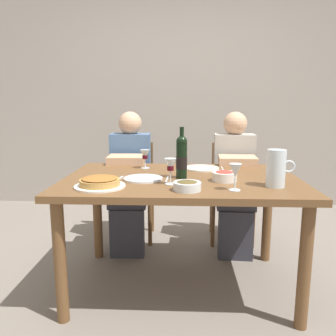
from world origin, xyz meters
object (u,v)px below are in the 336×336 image
wine_glass_left_diner (145,155)px  chair_right (231,185)px  salad_bowl (224,176)px  wine_glass_centre (170,166)px  wine_glass_right_diner (235,172)px  diner_right (235,177)px  dining_table (181,191)px  water_pitcher (276,170)px  olive_bowl (187,185)px  diner_left (130,176)px  baked_tart (100,182)px  wine_bottle (182,157)px  dinner_plate_right_setting (143,179)px  chair_left (133,184)px  dinner_plate_left_setting (202,168)px

wine_glass_left_diner → chair_right: wine_glass_left_diner is taller
salad_bowl → wine_glass_centre: size_ratio=0.97×
wine_glass_right_diner → diner_right: (0.15, 1.00, -0.25)m
dining_table → salad_bowl: salad_bowl is taller
water_pitcher → wine_glass_right_diner: (-0.24, -0.10, 0.01)m
salad_bowl → wine_glass_right_diner: bearing=-82.6°
olive_bowl → diner_left: size_ratio=0.13×
baked_tart → diner_right: bearing=46.4°
baked_tart → salad_bowl: size_ratio=1.93×
wine_bottle → baked_tart: size_ratio=1.12×
baked_tart → wine_glass_centre: wine_glass_centre is taller
dining_table → dinner_plate_right_setting: dinner_plate_right_setting is taller
dinner_plate_right_setting → chair_left: (-0.21, 0.99, -0.27)m
wine_glass_left_diner → chair_right: bearing=40.2°
wine_glass_left_diner → chair_right: size_ratio=0.16×
wine_glass_right_diner → salad_bowl: bearing=97.4°
wine_glass_centre → chair_right: size_ratio=0.18×
baked_tart → olive_bowl: baked_tart is taller
dining_table → diner_left: bearing=123.6°
wine_glass_centre → diner_left: size_ratio=0.13×
dinner_plate_left_setting → diner_left: (-0.59, 0.39, -0.15)m
dinner_plate_right_setting → dinner_plate_left_setting: bearing=43.6°
baked_tart → wine_glass_right_diner: bearing=-3.3°
wine_glass_right_diner → dinner_plate_right_setting: wine_glass_right_diner is taller
water_pitcher → dinner_plate_right_setting: (-0.78, 0.15, -0.09)m
dinner_plate_right_setting → diner_left: 0.80m
chair_right → wine_bottle: bearing=66.9°
diner_right → wine_glass_left_diner: bearing=30.6°
water_pitcher → dinner_plate_right_setting: water_pitcher is taller
water_pitcher → wine_glass_centre: size_ratio=1.38×
chair_right → water_pitcher: bearing=97.1°
wine_glass_centre → chair_left: size_ratio=0.18×
wine_bottle → diner_left: 0.88m
wine_glass_left_diner → diner_left: diner_left is taller
wine_glass_centre → diner_right: size_ratio=0.13×
wine_glass_centre → dinner_plate_right_setting: 0.24m
diner_right → wine_glass_right_diner: bearing=84.3°
water_pitcher → salad_bowl: size_ratio=1.42×
wine_glass_right_diner → diner_left: (-0.74, 1.00, -0.25)m
salad_bowl → wine_glass_right_diner: wine_glass_right_diner is taller
wine_bottle → diner_left: diner_left is taller
wine_glass_right_diner → dinner_plate_right_setting: 0.60m
dining_table → diner_right: size_ratio=1.29×
wine_bottle → chair_left: 1.11m
salad_bowl → wine_glass_centre: wine_glass_centre is taller
dining_table → diner_right: (0.44, 0.67, -0.05)m
dining_table → salad_bowl: bearing=-21.2°
wine_bottle → chair_right: size_ratio=0.37×
dinner_plate_left_setting → chair_left: size_ratio=0.29×
dining_table → dinner_plate_left_setting: 0.33m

